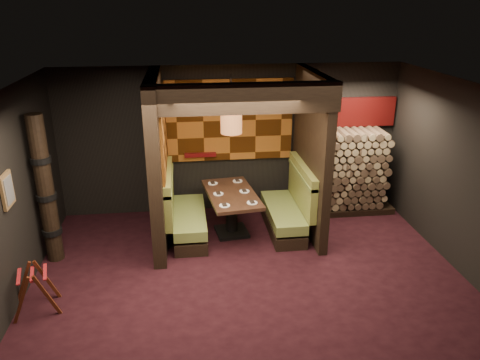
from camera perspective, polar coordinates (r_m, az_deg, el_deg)
name	(u,v)px	position (r m, az deg, el deg)	size (l,w,h in m)	color
floor	(251,284)	(7.14, 1.31, -12.51)	(6.50, 5.50, 0.02)	black
ceiling	(253,91)	(6.04, 1.54, 10.77)	(6.50, 5.50, 0.02)	black
wall_back	(231,140)	(9.04, -1.14, 4.94)	(6.50, 0.02, 2.85)	black
wall_front	(300,323)	(4.11, 7.28, -16.94)	(6.50, 0.02, 2.85)	black
wall_left	(4,207)	(6.82, -26.83, -2.97)	(0.02, 5.50, 2.85)	black
wall_right	(472,184)	(7.62, 26.44, -0.49)	(0.02, 5.50, 2.85)	black
partition_left	(158,161)	(7.95, -10.02, 2.32)	(0.20, 2.20, 2.85)	black
partition_right	(311,154)	(8.28, 8.63, 3.16)	(0.15, 2.10, 2.85)	black
header_beam	(243,98)	(6.77, 0.42, 9.91)	(2.85, 0.18, 0.44)	black
tapa_back_panel	(230,120)	(8.89, -1.28, 7.29)	(2.40, 0.06, 1.55)	#A3591E
tapa_side_panel	(164,133)	(7.99, -9.30, 5.65)	(0.04, 1.85, 1.45)	#A3591E
lacquer_shelf	(200,155)	(8.97, -4.87, 3.10)	(0.60, 0.12, 0.07)	#590B0D
booth_bench_left	(184,215)	(8.32, -6.90, -4.25)	(0.68, 1.60, 1.14)	black
booth_bench_right	(289,209)	(8.52, 5.95, -3.59)	(0.68, 1.60, 1.14)	black
dining_table	(232,205)	(8.27, -1.03, -3.09)	(0.99, 1.58, 0.79)	black
place_settings	(231,192)	(8.18, -1.05, -1.51)	(0.77, 1.25, 0.03)	white
pendant_lamp	(231,120)	(7.72, -1.07, 7.36)	(0.36, 0.36, 0.97)	brown
framed_picture	(7,190)	(6.83, -26.49, -1.12)	(0.05, 0.36, 0.46)	olive
luggage_rack	(35,288)	(6.99, -23.76, -11.95)	(0.72, 0.58, 0.68)	#471C0D
totem_column	(46,191)	(7.81, -22.61, -1.27)	(0.31, 0.31, 2.40)	black
firewood_stack	(350,171)	(9.36, 13.21, 1.03)	(1.73, 0.70, 1.64)	black
mosaic_header	(349,112)	(9.35, 13.10, 8.06)	(1.83, 0.10, 0.56)	maroon
bay_front_post	(312,149)	(8.54, 8.76, 3.72)	(0.08, 0.08, 2.85)	black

